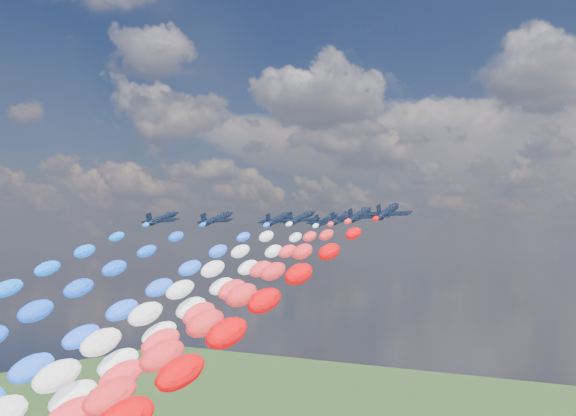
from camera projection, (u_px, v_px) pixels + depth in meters
The scene contains 13 objects.
jet_0 at pixel (162, 219), 161.25m from camera, with size 9.23×12.38×2.73m, color black, non-canonical shape.
jet_1 at pixel (217, 219), 162.16m from camera, with size 9.23×12.38×2.73m, color black, non-canonical shape.
jet_2 at pixel (279, 219), 163.75m from camera, with size 9.23×12.38×2.73m, color black, non-canonical shape.
trail_2 at pixel (59, 368), 110.06m from camera, with size 5.66×120.24×54.01m, color blue, non-canonical shape.
jet_3 at pixel (301, 218), 157.53m from camera, with size 9.23×12.38×2.73m, color black, non-canonical shape.
trail_3 at pixel (80, 375), 103.84m from camera, with size 5.66×120.24×54.01m, color silver, non-canonical shape.
jet_4 at pixel (326, 220), 168.62m from camera, with size 9.23×12.38×2.73m, color black, non-canonical shape.
trail_4 at pixel (138, 363), 114.94m from camera, with size 5.66×120.24×54.01m, color white, non-canonical shape.
jet_5 at pixel (342, 218), 157.43m from camera, with size 9.23×12.38×2.73m, color black, non-canonical shape.
trail_5 at pixel (141, 375), 103.75m from camera, with size 5.66×120.24×54.01m, color #F72630, non-canonical shape.
jet_6 at pixel (360, 215), 143.23m from camera, with size 9.23×12.38×2.73m, color black, non-canonical shape.
trail_6 at pixel (138, 395), 89.55m from camera, with size 5.66×120.24×54.01m, color red, non-canonical shape.
jet_7 at pixel (388, 212), 131.01m from camera, with size 9.23×12.38×2.73m, color black, non-canonical shape.
Camera 1 is at (83.42, -124.45, 95.50)m, focal length 43.62 mm.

